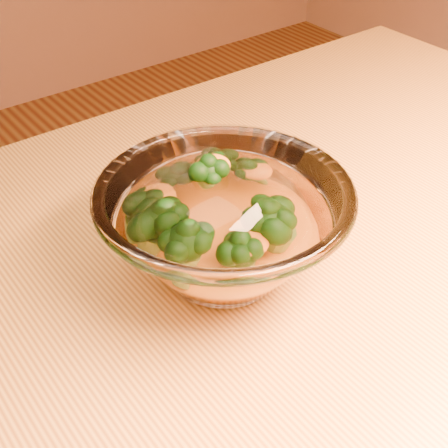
{
  "coord_description": "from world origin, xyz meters",
  "views": [
    {
      "loc": [
        -0.25,
        -0.28,
        1.14
      ],
      "look_at": [
        0.0,
        0.06,
        0.81
      ],
      "focal_mm": 50.0,
      "sensor_mm": 36.0,
      "label": 1
    }
  ],
  "objects": [
    {
      "name": "broccoli_heap",
      "position": [
        -0.01,
        0.07,
        0.81
      ],
      "size": [
        0.15,
        0.13,
        0.08
      ],
      "color": "black",
      "rests_on": "cheese_sauce"
    },
    {
      "name": "table",
      "position": [
        0.0,
        0.0,
        0.65
      ],
      "size": [
        1.2,
        0.8,
        0.75
      ],
      "color": "gold",
      "rests_on": "ground"
    },
    {
      "name": "cheese_sauce",
      "position": [
        0.0,
        0.06,
        0.78
      ],
      "size": [
        0.12,
        0.12,
        0.03
      ],
      "primitive_type": "ellipsoid",
      "color": "#D95A12",
      "rests_on": "glass_bowl"
    },
    {
      "name": "glass_bowl",
      "position": [
        0.0,
        0.06,
        0.8
      ],
      "size": [
        0.22,
        0.22,
        0.1
      ],
      "color": "white",
      "rests_on": "table"
    }
  ]
}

